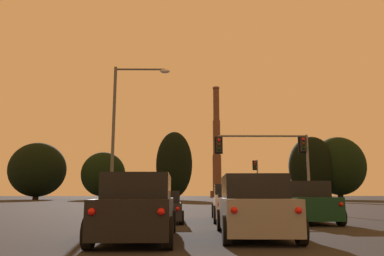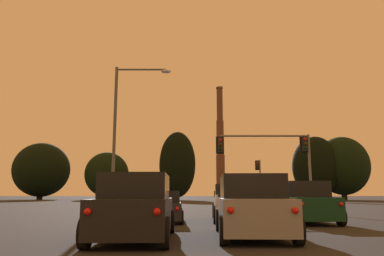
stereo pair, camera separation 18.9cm
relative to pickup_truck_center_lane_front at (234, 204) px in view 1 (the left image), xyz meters
name	(u,v)px [view 1 (the left image)]	position (x,y,z in m)	size (l,w,h in m)	color
pickup_truck_center_lane_front	(234,204)	(0.00, 0.00, 0.00)	(2.41, 5.58, 1.82)	silver
suv_center_lane_second	(253,207)	(-0.32, -7.63, 0.09)	(2.29, 4.97, 1.86)	gray
suv_right_lane_front	(302,203)	(2.96, -1.79, 0.09)	(2.19, 4.94, 1.86)	#0F3823
hatchback_left_lane_front	(162,208)	(-3.52, -1.50, -0.14)	(2.07, 4.17, 1.44)	#232328
suv_left_lane_second	(139,208)	(-3.76, -8.30, 0.09)	(2.19, 4.94, 1.86)	black
traffic_light_overhead_right	(275,152)	(3.85, 6.87, 3.43)	(6.76, 0.50, 5.47)	slate
traffic_light_far_right	(256,175)	(6.38, 28.31, 2.89)	(0.78, 0.50, 5.61)	slate
street_lamp	(122,122)	(-6.54, 4.15, 5.00)	(3.66, 0.36, 9.51)	#56565B
smokestack	(217,153)	(8.56, 121.17, 15.88)	(5.19, 5.19, 42.42)	#523427
treeline_far_right	(38,170)	(-39.43, 73.49, 6.48)	(13.81, 12.43, 13.93)	black
treeline_right_mid	(338,166)	(32.98, 68.04, 7.04)	(12.41, 11.17, 14.63)	black
treeline_far_left	(174,164)	(-5.46, 65.50, 7.18)	(8.20, 7.38, 15.42)	black
treeline_center_right	(103,174)	(-22.82, 71.70, 5.28)	(10.56, 9.51, 11.42)	black
treeline_center_left	(312,167)	(26.53, 67.29, 6.66)	(10.80, 9.72, 14.61)	black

